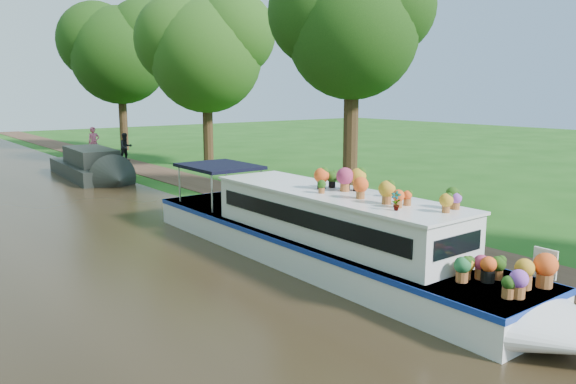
{
  "coord_description": "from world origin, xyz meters",
  "views": [
    {
      "loc": [
        -10.89,
        -12.26,
        4.21
      ],
      "look_at": [
        -1.18,
        0.38,
        1.3
      ],
      "focal_mm": 35.0,
      "sensor_mm": 36.0,
      "label": 1
    }
  ],
  "objects": [
    {
      "name": "tree_near_far",
      "position": [
        3.98,
        26.09,
        7.05
      ],
      "size": [
        7.59,
        7.26,
        10.3
      ],
      "color": "#311F10",
      "rests_on": "ground"
    },
    {
      "name": "pedestrian_dark",
      "position": [
        1.7,
        19.93,
        0.86
      ],
      "size": [
        0.88,
        0.73,
        1.66
      ],
      "primitive_type": "imported",
      "rotation": [
        0.0,
        0.0,
        0.13
      ],
      "color": "black",
      "rests_on": "towpath"
    },
    {
      "name": "plant_boat",
      "position": [
        -2.25,
        -2.74,
        0.85
      ],
      "size": [
        2.29,
        13.52,
        2.25
      ],
      "color": "white",
      "rests_on": "canal_water"
    },
    {
      "name": "tree_near_mid",
      "position": [
        4.48,
        15.08,
        6.44
      ],
      "size": [
        6.9,
        6.6,
        9.4
      ],
      "color": "#311F10",
      "rests_on": "ground"
    },
    {
      "name": "verge_plant",
      "position": [
        -0.6,
        -1.62,
        0.22
      ],
      "size": [
        0.48,
        0.45,
        0.45
      ],
      "primitive_type": "imported",
      "rotation": [
        0.0,
        0.0,
        0.28
      ],
      "color": "#32601C",
      "rests_on": "ground"
    },
    {
      "name": "towpath",
      "position": [
        1.2,
        0.0,
        0.01
      ],
      "size": [
        2.2,
        100.0,
        0.03
      ],
      "primitive_type": "cube",
      "color": "#442E20",
      "rests_on": "ground"
    },
    {
      "name": "tree_near_overhang",
      "position": [
        3.79,
        3.06,
        6.6
      ],
      "size": [
        5.52,
        5.28,
        8.99
      ],
      "color": "#311F10",
      "rests_on": "ground"
    },
    {
      "name": "canal_water",
      "position": [
        -6.0,
        0.0,
        0.01
      ],
      "size": [
        10.0,
        100.0,
        0.02
      ],
      "primitive_type": "cube",
      "color": "black",
      "rests_on": "ground"
    },
    {
      "name": "pedestrian_pink",
      "position": [
        0.65,
        22.38,
        1.0
      ],
      "size": [
        0.72,
        0.48,
        1.94
      ],
      "primitive_type": "imported",
      "rotation": [
        0.0,
        0.0,
        -0.03
      ],
      "color": "#E15C8E",
      "rests_on": "towpath"
    },
    {
      "name": "second_boat",
      "position": [
        -2.14,
        14.66,
        0.59
      ],
      "size": [
        2.54,
        7.62,
        1.45
      ],
      "rotation": [
        0.0,
        0.0,
        -0.06
      ],
      "color": "black",
      "rests_on": "canal_water"
    },
    {
      "name": "sandwich_board",
      "position": [
        1.52,
        -2.49,
        0.46
      ],
      "size": [
        0.6,
        0.5,
        0.95
      ],
      "rotation": [
        0.0,
        0.0,
        -0.05
      ],
      "color": "red",
      "rests_on": "towpath"
    },
    {
      "name": "ground",
      "position": [
        0.0,
        0.0,
        0.0
      ],
      "size": [
        100.0,
        100.0,
        0.0
      ],
      "primitive_type": "plane",
      "color": "#184A12",
      "rests_on": "ground"
    }
  ]
}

